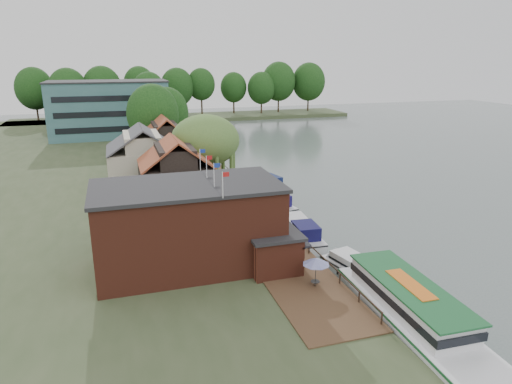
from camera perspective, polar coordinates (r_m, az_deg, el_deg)
ground at (r=46.38m, az=11.64°, el=-6.98°), size 260.00×260.00×0.00m
land_bank at (r=74.66m, az=-23.49°, el=1.41°), size 50.00×140.00×1.00m
quay_deck at (r=51.75m, az=-1.46°, el=-2.86°), size 6.00×50.00×0.10m
quay_rail at (r=52.81m, az=1.21°, el=-1.94°), size 0.20×49.00×1.00m
pub at (r=39.14m, az=-5.56°, el=-3.86°), size 20.00×11.00×7.30m
hotel_block at (r=107.56m, az=-17.85°, el=9.86°), size 25.40×12.40×12.30m
cottage_a at (r=52.98m, az=-9.99°, el=2.10°), size 8.60×7.60×8.50m
cottage_b at (r=62.44m, az=-13.96°, el=4.05°), size 9.60×8.60×8.50m
cottage_c at (r=71.54m, az=-11.24°, el=5.77°), size 7.60×7.60×8.50m
willow at (r=58.26m, az=-6.30°, el=4.53°), size 8.60×8.60×10.43m
umbrella_0 at (r=36.07m, az=7.47°, el=-9.87°), size 2.13×2.13×2.38m
umbrella_1 at (r=41.78m, az=3.03°, el=-5.93°), size 2.26×2.26×2.38m
umbrella_2 at (r=43.89m, az=3.13°, el=-4.80°), size 2.29×2.29×2.38m
umbrella_3 at (r=46.07m, az=0.86°, el=-3.72°), size 2.04×2.04×2.38m
umbrella_4 at (r=49.29m, az=0.83°, el=-2.34°), size 2.42×2.42×2.38m
cruiser_0 at (r=40.23m, az=12.76°, el=-9.19°), size 4.76×9.30×2.11m
cruiser_1 at (r=47.33m, az=5.46°, el=-4.62°), size 3.93×10.18×2.42m
cruiser_2 at (r=56.54m, az=1.65°, el=-0.97°), size 5.34×10.54×2.45m
cruiser_3 at (r=64.37m, az=0.70°, el=1.28°), size 5.94×11.02×2.57m
tour_boat at (r=33.79m, az=19.22°, el=-13.83°), size 4.87×15.51×3.36m
swan at (r=34.90m, az=17.57°, el=-15.41°), size 0.44×0.44×0.44m
bank_tree_0 at (r=79.45m, az=-12.69°, el=8.40°), size 8.66×8.66×13.03m
bank_tree_1 at (r=87.45m, az=-11.07°, el=8.87°), size 8.12×8.12×12.00m
bank_tree_2 at (r=95.22m, az=-11.24°, el=9.10°), size 6.46×6.46×10.79m
bank_tree_3 at (r=115.21m, az=-15.18°, el=10.30°), size 7.63×7.63×11.62m
bank_tree_4 at (r=124.11m, az=-13.19°, el=11.32°), size 8.53×8.53×13.64m
bank_tree_5 at (r=133.38m, az=-13.68°, el=11.39°), size 6.06×6.06×12.58m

